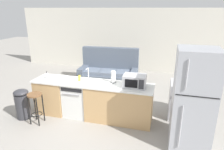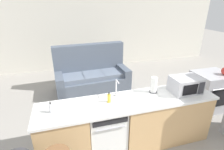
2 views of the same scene
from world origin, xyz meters
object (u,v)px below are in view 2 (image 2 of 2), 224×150
object	(u,v)px
stove_range	(209,91)
couch	(92,76)
dishwasher	(106,129)
dish_soap_bottle	(51,108)
soap_bottle	(109,98)
paper_towel_roll	(154,85)
microwave	(186,85)

from	to	relation	value
stove_range	couch	xyz separation A→B (m)	(-2.43, 1.77, -0.06)
dishwasher	stove_range	distance (m)	2.66
stove_range	dishwasher	bearing A→B (deg)	-168.09
dish_soap_bottle	dishwasher	bearing A→B (deg)	-0.06
dish_soap_bottle	soap_bottle	bearing A→B (deg)	2.79
paper_towel_roll	dish_soap_bottle	size ratio (longest dim) A/B	1.60
dishwasher	dish_soap_bottle	world-z (taller)	dish_soap_bottle
soap_bottle	microwave	bearing A→B (deg)	-1.87
stove_range	dish_soap_bottle	world-z (taller)	dish_soap_bottle
dishwasher	dish_soap_bottle	bearing A→B (deg)	179.94
microwave	couch	distance (m)	2.72
stove_range	dish_soap_bottle	bearing A→B (deg)	-170.84
dish_soap_bottle	couch	size ratio (longest dim) A/B	0.09
paper_towel_roll	stove_range	bearing A→B (deg)	13.32
soap_bottle	dish_soap_bottle	size ratio (longest dim) A/B	1.00
dishwasher	stove_range	world-z (taller)	stove_range
paper_towel_roll	soap_bottle	xyz separation A→B (m)	(-0.83, -0.10, -0.07)
dishwasher	couch	xyz separation A→B (m)	(0.17, 2.32, -0.03)
couch	dish_soap_bottle	bearing A→B (deg)	-112.59
soap_bottle	paper_towel_roll	bearing A→B (deg)	7.05
stove_range	soap_bottle	world-z (taller)	soap_bottle
microwave	dish_soap_bottle	size ratio (longest dim) A/B	2.84
stove_range	paper_towel_roll	bearing A→B (deg)	-166.68
stove_range	soap_bottle	distance (m)	2.63
soap_bottle	dishwasher	bearing A→B (deg)	-148.45
dishwasher	paper_towel_roll	xyz separation A→B (m)	(0.90, 0.15, 0.62)
microwave	dish_soap_bottle	xyz separation A→B (m)	(-2.22, 0.00, -0.07)
microwave	paper_towel_roll	world-z (taller)	paper_towel_roll
microwave	soap_bottle	size ratio (longest dim) A/B	2.84
dishwasher	couch	world-z (taller)	couch
microwave	paper_towel_roll	bearing A→B (deg)	164.57
soap_bottle	stove_range	bearing A→B (deg)	11.30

